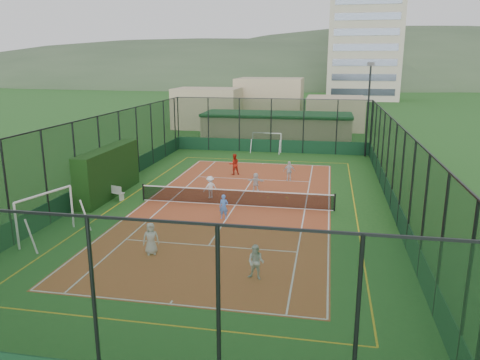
# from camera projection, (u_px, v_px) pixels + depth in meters

# --- Properties ---
(ground) EXTENTS (300.00, 300.00, 0.00)m
(ground) POSITION_uv_depth(u_px,v_px,m) (235.00, 205.00, 27.85)
(ground) COLOR #20571D
(ground) RESTS_ON ground
(court_slab) EXTENTS (11.17, 23.97, 0.01)m
(court_slab) POSITION_uv_depth(u_px,v_px,m) (235.00, 205.00, 27.85)
(court_slab) COLOR #A34924
(court_slab) RESTS_ON ground
(tennis_net) EXTENTS (11.67, 0.12, 1.06)m
(tennis_net) POSITION_uv_depth(u_px,v_px,m) (235.00, 197.00, 27.72)
(tennis_net) COLOR black
(tennis_net) RESTS_ON ground
(perimeter_fence) EXTENTS (18.12, 34.12, 5.00)m
(perimeter_fence) POSITION_uv_depth(u_px,v_px,m) (235.00, 164.00, 27.23)
(perimeter_fence) COLOR black
(perimeter_fence) RESTS_ON ground
(floodlight_ne) EXTENTS (0.60, 0.26, 8.25)m
(floodlight_ne) POSITION_uv_depth(u_px,v_px,m) (368.00, 110.00, 41.09)
(floodlight_ne) COLOR black
(floodlight_ne) RESTS_ON ground
(clubhouse) EXTENTS (15.20, 7.20, 3.15)m
(clubhouse) POSITION_uv_depth(u_px,v_px,m) (277.00, 128.00, 48.41)
(clubhouse) COLOR tan
(clubhouse) RESTS_ON ground
(apartment_tower) EXTENTS (15.00, 12.00, 30.00)m
(apartment_tower) POSITION_uv_depth(u_px,v_px,m) (365.00, 29.00, 100.04)
(apartment_tower) COLOR beige
(apartment_tower) RESTS_ON ground
(distant_hills) EXTENTS (200.00, 60.00, 24.00)m
(distant_hills) POSITION_uv_depth(u_px,v_px,m) (315.00, 84.00, 170.65)
(distant_hills) COLOR #384C33
(distant_hills) RESTS_ON ground
(hedge_left) EXTENTS (1.05, 7.03, 3.08)m
(hedge_left) POSITION_uv_depth(u_px,v_px,m) (108.00, 172.00, 29.51)
(hedge_left) COLOR black
(hedge_left) RESTS_ON ground
(white_bench) EXTENTS (1.75, 0.99, 0.95)m
(white_bench) POSITION_uv_depth(u_px,v_px,m) (113.00, 191.00, 29.09)
(white_bench) COLOR white
(white_bench) RESTS_ON ground
(futsal_goal_near) EXTENTS (3.56, 1.88, 2.20)m
(futsal_goal_near) POSITION_uv_depth(u_px,v_px,m) (46.00, 216.00, 22.54)
(futsal_goal_near) COLOR white
(futsal_goal_near) RESTS_ON ground
(futsal_goal_far) EXTENTS (2.83, 0.98, 1.80)m
(futsal_goal_far) POSITION_uv_depth(u_px,v_px,m) (267.00, 143.00, 43.92)
(futsal_goal_far) COLOR white
(futsal_goal_far) RESTS_ON ground
(child_near_left) EXTENTS (0.83, 0.70, 1.45)m
(child_near_left) POSITION_uv_depth(u_px,v_px,m) (151.00, 238.00, 20.68)
(child_near_left) COLOR silver
(child_near_left) RESTS_ON court_slab
(child_near_mid) EXTENTS (0.49, 0.32, 1.34)m
(child_near_mid) POSITION_uv_depth(u_px,v_px,m) (224.00, 207.00, 25.34)
(child_near_mid) COLOR #487CCC
(child_near_mid) RESTS_ON court_slab
(child_near_right) EXTENTS (0.79, 0.67, 1.42)m
(child_near_right) POSITION_uv_depth(u_px,v_px,m) (256.00, 262.00, 18.28)
(child_near_right) COLOR silver
(child_near_right) RESTS_ON court_slab
(child_far_left) EXTENTS (1.03, 1.00, 1.41)m
(child_far_left) POSITION_uv_depth(u_px,v_px,m) (210.00, 187.00, 29.15)
(child_far_left) COLOR white
(child_far_left) RESTS_ON court_slab
(child_far_right) EXTENTS (0.87, 0.46, 1.42)m
(child_far_right) POSITION_uv_depth(u_px,v_px,m) (289.00, 171.00, 33.40)
(child_far_right) COLOR silver
(child_far_right) RESTS_ON court_slab
(child_far_back) EXTENTS (1.12, 0.37, 1.20)m
(child_far_back) POSITION_uv_depth(u_px,v_px,m) (256.00, 182.00, 30.86)
(child_far_back) COLOR silver
(child_far_back) RESTS_ON court_slab
(coach) EXTENTS (0.95, 0.87, 1.58)m
(coach) POSITION_uv_depth(u_px,v_px,m) (234.00, 164.00, 35.21)
(coach) COLOR #B12212
(coach) RESTS_ON court_slab
(tennis_balls) EXTENTS (1.83, 0.25, 0.07)m
(tennis_balls) POSITION_uv_depth(u_px,v_px,m) (275.00, 197.00, 29.36)
(tennis_balls) COLOR #CCE033
(tennis_balls) RESTS_ON court_slab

